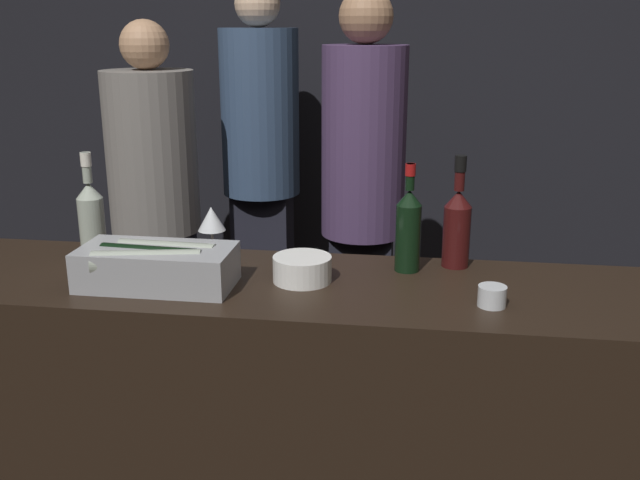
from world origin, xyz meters
name	(u,v)px	position (x,y,z in m)	size (l,w,h in m)	color
wall_back_chalkboard	(373,76)	(0.00, 2.28, 1.40)	(6.40, 0.06, 2.80)	black
bar_counter	(319,431)	(0.00, 0.28, 0.48)	(2.38, 0.56, 0.96)	black
ice_bin_with_bottles	(156,264)	(-0.45, 0.19, 1.02)	(0.43, 0.21, 0.12)	#9EA0A5
bowl_white	(302,268)	(-0.05, 0.29, 1.00)	(0.17, 0.17, 0.07)	white
wine_glass	(211,220)	(-0.37, 0.48, 1.08)	(0.09, 0.09, 0.16)	silver
candle_votive	(492,296)	(0.47, 0.18, 0.99)	(0.07, 0.07, 0.05)	silver
red_wine_bottle_burgundy	(408,228)	(0.24, 0.43, 1.09)	(0.08, 0.08, 0.32)	black
red_wine_bottle_black_foil	(457,224)	(0.39, 0.49, 1.09)	(0.08, 0.08, 0.34)	#380F0F
white_wine_bottle	(91,216)	(-0.74, 0.43, 1.09)	(0.08, 0.08, 0.33)	#9EA899
person_in_hoodie	(363,191)	(0.04, 1.23, 1.01)	(0.34, 0.34, 1.80)	black
person_blond_tee	(261,158)	(-0.50, 1.75, 1.04)	(0.37, 0.37, 1.86)	black
person_grey_polo	(155,195)	(-0.91, 1.38, 0.93)	(0.40, 0.40, 1.69)	black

